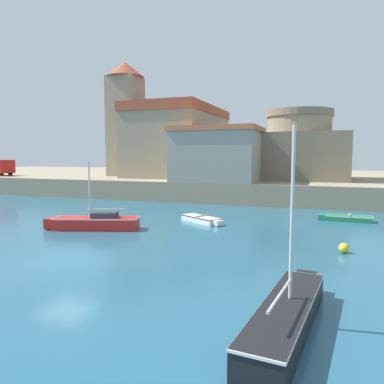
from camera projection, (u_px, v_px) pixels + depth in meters
The scene contains 11 objects.
ground_plane at pixel (66, 261), 17.69m from camera, with size 200.00×200.00×0.00m, color #235670.
quay_seawall at pixel (248, 181), 56.67m from camera, with size 120.00×40.00×2.15m, color gray.
sailboat_red_0 at pixel (95, 222), 25.14m from camera, with size 6.31×3.22×4.57m.
dinghy_green_1 at pixel (347, 218), 28.36m from camera, with size 3.89×1.49×0.51m.
sailboat_black_3 at pixel (287, 314), 10.65m from camera, with size 1.88×6.75×5.81m.
dinghy_white_4 at pixel (202, 219), 27.80m from camera, with size 3.78×2.83×0.51m.
mooring_buoy at pixel (344, 248), 19.03m from camera, with size 0.51×0.51×0.51m, color yellow.
church at pixel (171, 138), 51.36m from camera, with size 14.49×16.51×15.39m.
fortress at pixel (299, 152), 45.06m from camera, with size 11.42×11.42×8.16m.
harbor_shed_near_wharf at pixel (217, 154), 40.73m from camera, with size 9.37×7.02×5.86m.
truck_on_quay at pixel (0, 167), 52.13m from camera, with size 4.68×3.08×2.20m.
Camera 1 is at (11.59, -14.16, 4.95)m, focal length 35.00 mm.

